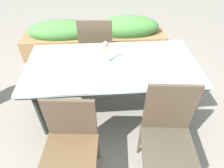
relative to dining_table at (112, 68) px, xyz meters
name	(u,v)px	position (x,y,z in m)	size (l,w,h in m)	color
ground_plane	(109,113)	(-0.04, -0.08, -0.69)	(12.00, 12.00, 0.00)	gray
dining_table	(112,68)	(0.00, 0.00, 0.00)	(1.89, 0.92, 0.75)	#B2C6C1
chair_near_right	(168,133)	(0.43, -0.80, -0.14)	(0.50, 0.50, 1.00)	#443D30
chair_near_left	(70,143)	(-0.42, -0.81, -0.19)	(0.51, 0.51, 0.89)	brown
chair_far_side	(96,44)	(-0.18, 0.80, -0.14)	(0.52, 0.52, 0.97)	brown
flower_vase	(106,51)	(-0.06, 0.03, 0.20)	(0.06, 0.05, 0.26)	silver
planter_box	(95,37)	(-0.20, 1.44, -0.37)	(2.56, 0.51, 0.70)	olive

